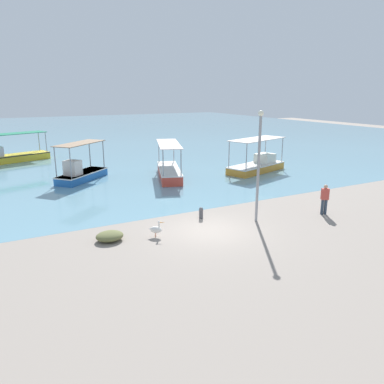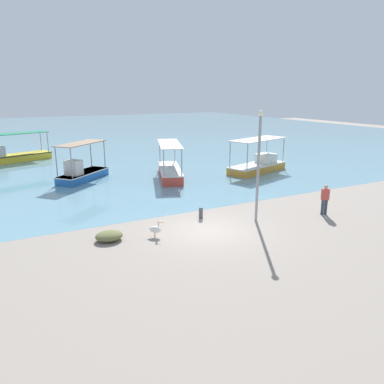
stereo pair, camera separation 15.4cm
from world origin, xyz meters
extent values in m
plane|color=gray|center=(0.00, 0.00, 0.00)|extent=(120.00, 120.00, 0.00)
cube|color=#6694A8|center=(0.00, 48.00, 0.00)|extent=(110.00, 90.00, 0.00)
cube|color=#2362B1|center=(-3.15, 13.84, 0.31)|extent=(4.49, 4.27, 0.60)
cube|color=silver|center=(-3.15, 13.84, 0.57)|extent=(4.54, 4.33, 0.08)
cylinder|color=#99999E|center=(-2.05, 15.72, 1.71)|extent=(0.08, 0.08, 2.20)
cylinder|color=#99999E|center=(-1.17, 14.76, 1.71)|extent=(0.08, 0.08, 2.20)
cylinder|color=#99999E|center=(-5.13, 12.93, 1.71)|extent=(0.08, 0.08, 2.20)
cylinder|color=#99999E|center=(-4.26, 11.97, 1.71)|extent=(0.08, 0.08, 2.20)
cube|color=#886C53|center=(-3.15, 13.84, 2.83)|extent=(4.41, 4.21, 0.05)
cube|color=beige|center=(-3.93, 13.14, 1.16)|extent=(1.40, 1.41, 1.10)
cube|color=#CF4232|center=(3.12, 11.55, 0.38)|extent=(3.49, 6.25, 0.75)
cube|color=silver|center=(3.12, 11.55, 0.72)|extent=(3.54, 6.30, 0.08)
cylinder|color=#99999E|center=(3.47, 14.39, 1.70)|extent=(0.08, 0.08, 1.89)
cylinder|color=#99999E|center=(4.67, 13.96, 1.70)|extent=(0.08, 0.08, 1.89)
cylinder|color=#99999E|center=(1.57, 9.13, 1.70)|extent=(0.08, 0.08, 1.89)
cylinder|color=#99999E|center=(2.77, 8.70, 1.70)|extent=(0.08, 0.08, 1.89)
cube|color=beige|center=(3.12, 11.55, 2.67)|extent=(3.52, 6.09, 0.05)
cube|color=gold|center=(-7.47, 24.86, 0.34)|extent=(7.06, 3.93, 0.68)
cube|color=black|center=(-7.47, 24.86, 0.64)|extent=(7.11, 3.99, 0.08)
cylinder|color=#99999E|center=(-4.72, 26.63, 1.67)|extent=(0.08, 0.08, 1.98)
cylinder|color=#99999E|center=(-4.21, 25.19, 1.67)|extent=(0.08, 0.08, 1.98)
cube|color=#186E4E|center=(-7.47, 24.86, 2.68)|extent=(6.91, 3.96, 0.05)
cube|color=orange|center=(10.55, 10.14, 0.32)|extent=(6.05, 3.62, 0.64)
cube|color=silver|center=(10.55, 10.14, 0.60)|extent=(6.10, 3.67, 0.08)
cylinder|color=#99999E|center=(8.33, 8.52, 1.69)|extent=(0.08, 0.08, 2.09)
cylinder|color=#99999E|center=(7.81, 10.16, 1.69)|extent=(0.08, 0.08, 2.09)
cylinder|color=#99999E|center=(13.30, 10.12, 1.69)|extent=(0.08, 0.08, 2.09)
cylinder|color=#99999E|center=(12.77, 11.76, 1.69)|extent=(0.08, 0.08, 2.09)
cube|color=beige|center=(10.55, 10.14, 2.76)|extent=(5.89, 3.66, 0.05)
cube|color=silver|center=(11.78, 10.54, 1.01)|extent=(1.79, 1.75, 0.75)
cylinder|color=#E0997A|center=(-2.60, 0.50, 0.11)|extent=(0.03, 0.03, 0.22)
cylinder|color=#E0997A|center=(-2.67, 0.42, 0.11)|extent=(0.03, 0.03, 0.22)
ellipsoid|color=white|center=(-2.61, 0.44, 0.36)|extent=(0.61, 0.58, 0.32)
ellipsoid|color=white|center=(-2.81, 0.61, 0.38)|extent=(0.20, 0.20, 0.10)
cylinder|color=white|center=(-2.50, 0.34, 0.58)|extent=(0.07, 0.07, 0.26)
sphere|color=white|center=(-2.50, 0.34, 0.74)|extent=(0.11, 0.11, 0.11)
cone|color=#E5933F|center=(-2.37, 0.23, 0.73)|extent=(0.26, 0.24, 0.06)
cylinder|color=gray|center=(2.91, 0.07, 2.72)|extent=(0.14, 0.14, 5.44)
sphere|color=#EAEACC|center=(2.91, 0.07, 5.55)|extent=(0.28, 0.28, 0.28)
cylinder|color=#47474C|center=(0.54, 1.77, 0.24)|extent=(0.22, 0.22, 0.48)
sphere|color=#4C4C51|center=(0.54, 1.77, 0.51)|extent=(0.23, 0.23, 0.23)
cylinder|color=#303D4E|center=(6.80, -0.76, 0.42)|extent=(0.16, 0.16, 0.85)
cylinder|color=#303D4E|center=(6.96, -0.84, 0.42)|extent=(0.16, 0.16, 0.85)
cube|color=#BE453B|center=(6.88, -0.80, 1.16)|extent=(0.46, 0.38, 0.62)
sphere|color=tan|center=(6.88, -0.80, 1.58)|extent=(0.22, 0.22, 0.22)
ellipsoid|color=#66693D|center=(-4.66, 1.00, 0.22)|extent=(1.25, 1.07, 0.44)
camera|label=1|loc=(-8.78, -14.82, 6.59)|focal=35.00mm
camera|label=2|loc=(-8.64, -14.89, 6.59)|focal=35.00mm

